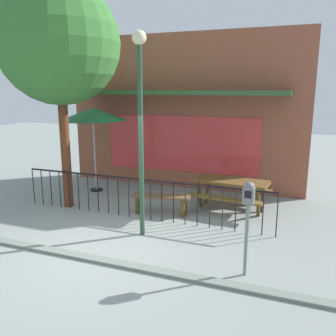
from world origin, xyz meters
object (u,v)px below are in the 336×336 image
at_px(patio_umbrella, 93,115).
at_px(parking_meter_near, 248,204).
at_px(street_lamp, 140,107).
at_px(picnic_table_left, 231,186).
at_px(patio_bench, 161,200).
at_px(street_tree, 59,44).

height_order(patio_umbrella, parking_meter_near, patio_umbrella).
distance_m(patio_umbrella, street_lamp, 3.67).
bearing_deg(street_lamp, picnic_table_left, 56.78).
xyz_separation_m(patio_bench, parking_meter_near, (2.36, -2.21, 0.88)).
bearing_deg(street_tree, patio_umbrella, 93.67).
bearing_deg(picnic_table_left, street_tree, -163.23).
xyz_separation_m(street_tree, street_lamp, (2.58, -1.00, -1.40)).
bearing_deg(patio_bench, street_tree, -173.43).
height_order(patio_umbrella, street_lamp, street_lamp).
bearing_deg(patio_umbrella, street_lamp, -42.94).
relative_size(patio_umbrella, street_lamp, 0.60).
bearing_deg(picnic_table_left, street_lamp, -123.22).
bearing_deg(street_lamp, patio_umbrella, 137.06).
height_order(patio_bench, parking_meter_near, parking_meter_near).
xyz_separation_m(patio_bench, street_tree, (-2.50, -0.29, 3.70)).
bearing_deg(picnic_table_left, parking_meter_near, -75.04).
xyz_separation_m(patio_umbrella, patio_bench, (2.59, -1.20, -1.92)).
bearing_deg(patio_bench, patio_umbrella, 155.11).
distance_m(picnic_table_left, street_tree, 5.43).
xyz_separation_m(patio_umbrella, parking_meter_near, (4.95, -3.41, -1.04)).
distance_m(patio_bench, street_lamp, 2.64).
height_order(picnic_table_left, patio_umbrella, patio_umbrella).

